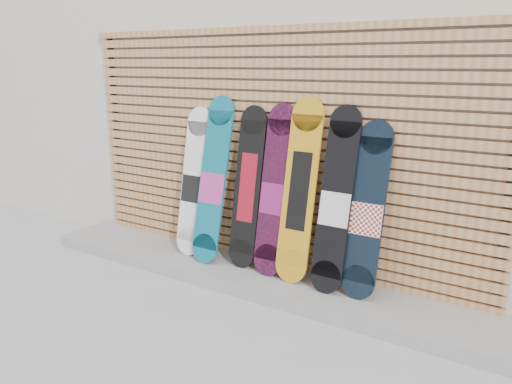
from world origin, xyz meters
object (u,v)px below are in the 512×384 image
snowboard_0 (194,183)px  snowboard_5 (336,201)px  snowboard_3 (275,192)px  snowboard_6 (367,212)px  snowboard_4 (299,191)px  snowboard_1 (213,181)px  snowboard_2 (248,188)px

snowboard_0 → snowboard_5: size_ratio=0.94×
snowboard_3 → snowboard_6: (0.85, -0.00, -0.05)m
snowboard_4 → snowboard_1: bearing=-178.0°
snowboard_1 → snowboard_5: bearing=0.7°
snowboard_0 → snowboard_6: (1.78, -0.01, -0.01)m
snowboard_0 → snowboard_3: (0.93, -0.00, 0.04)m
snowboard_1 → snowboard_2: size_ratio=1.05×
snowboard_3 → snowboard_0: bearing=179.8°
snowboard_1 → snowboard_2: (0.36, 0.06, -0.03)m
snowboard_2 → snowboard_5: bearing=-2.6°
snowboard_0 → snowboard_6: snowboard_0 is taller
snowboard_0 → snowboard_6: bearing=-0.2°
snowboard_0 → snowboard_2: bearing=1.3°
snowboard_2 → snowboard_5: 0.89m
snowboard_1 → snowboard_6: (1.52, 0.04, -0.07)m
snowboard_5 → snowboard_3: bearing=177.8°
snowboard_2 → snowboard_4: bearing=-2.5°
snowboard_1 → snowboard_5: 1.25m
snowboard_0 → snowboard_1: size_ratio=0.93×
snowboard_0 → snowboard_2: 0.62m
snowboard_5 → snowboard_2: bearing=177.4°
snowboard_1 → snowboard_2: bearing=8.9°
snowboard_2 → snowboard_5: (0.89, -0.04, 0.01)m
snowboard_1 → snowboard_4: size_ratio=0.99×
snowboard_0 → snowboard_5: snowboard_5 is taller
snowboard_4 → snowboard_6: size_ratio=1.11×
snowboard_0 → snowboard_3: size_ratio=0.95×
snowboard_2 → snowboard_6: size_ratio=1.04×
snowboard_3 → snowboard_4: 0.25m
snowboard_3 → snowboard_5: 0.59m
snowboard_0 → snowboard_4: 1.17m
snowboard_2 → snowboard_3: bearing=-3.3°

